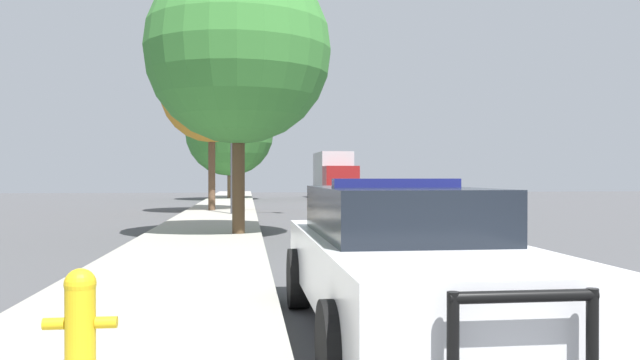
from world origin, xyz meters
TOP-DOWN VIEW (x-y plane):
  - sidewalk_left at (-5.10, 0.00)m, footprint 3.00×110.00m
  - police_car at (-2.46, 0.15)m, footprint 2.04×5.23m
  - fire_hydrant at (-5.19, -1.12)m, footprint 0.52×0.23m
  - traffic_light at (-3.34, 18.65)m, footprint 3.23×0.35m
  - car_background_oncoming at (2.41, 21.49)m, footprint 2.11×4.61m
  - box_truck at (2.22, 38.23)m, footprint 2.56×7.07m
  - tree_sidewalk_near at (-4.19, 10.22)m, footprint 4.76×4.76m
  - tree_sidewalk_mid at (-5.48, 21.43)m, footprint 4.43×4.43m
  - tree_sidewalk_far at (-5.12, 36.24)m, footprint 5.87×5.87m

SIDE VIEW (x-z plane):
  - sidewalk_left at x=-5.10m, z-range 0.00..0.13m
  - fire_hydrant at x=-5.19m, z-range 0.16..0.95m
  - car_background_oncoming at x=2.41m, z-range 0.05..1.49m
  - police_car at x=-2.46m, z-range 0.01..1.58m
  - box_truck at x=2.22m, z-range 0.09..3.40m
  - traffic_light at x=-3.34m, z-range 1.23..6.84m
  - tree_sidewalk_far at x=-5.12m, z-range 0.87..8.23m
  - tree_sidewalk_near at x=-4.19m, z-range 1.27..8.32m
  - tree_sidewalk_mid at x=-5.48m, z-range 1.58..8.93m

